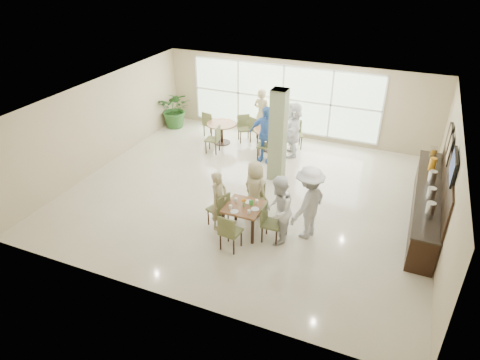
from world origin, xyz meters
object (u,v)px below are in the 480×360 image
at_px(main_table, 244,209).
at_px(teen_left, 219,201).
at_px(teen_far, 255,189).
at_px(teen_standing, 308,203).
at_px(buffet_counter, 427,202).
at_px(adult_a, 265,134).
at_px(teen_right, 278,210).
at_px(potted_plant, 176,109).
at_px(round_table_right, 271,134).
at_px(adult_b, 293,129).
at_px(round_table_left, 222,128).
at_px(adult_standing, 262,114).

height_order(main_table, teen_left, teen_left).
relative_size(teen_far, teen_standing, 0.81).
height_order(buffet_counter, adult_a, buffet_counter).
bearing_deg(teen_standing, teen_right, -32.34).
xyz_separation_m(potted_plant, teen_far, (5.03, -4.55, 0.04)).
bearing_deg(potted_plant, round_table_right, -7.83).
distance_m(main_table, teen_standing, 1.57).
bearing_deg(adult_b, main_table, -11.68).
height_order(buffet_counter, adult_b, buffet_counter).
height_order(main_table, buffet_counter, buffet_counter).
distance_m(main_table, round_table_left, 5.46).
height_order(main_table, round_table_left, same).
height_order(teen_left, adult_b, adult_b).
distance_m(round_table_right, potted_plant, 4.12).
relative_size(buffet_counter, adult_a, 2.50).
xyz_separation_m(round_table_right, teen_far, (0.95, -3.99, 0.18)).
xyz_separation_m(potted_plant, teen_standing, (6.55, -4.95, 0.22)).
xyz_separation_m(potted_plant, teen_left, (4.42, -5.45, 0.05)).
distance_m(round_table_right, adult_b, 0.88).
height_order(teen_right, teen_standing, teen_standing).
bearing_deg(adult_a, buffet_counter, -15.91).
relative_size(round_table_left, adult_b, 0.57).
bearing_deg(main_table, adult_standing, 106.08).
height_order(round_table_right, teen_right, teen_right).
distance_m(teen_far, teen_right, 1.28).
relative_size(teen_left, teen_standing, 0.82).
xyz_separation_m(main_table, teen_left, (-0.65, -0.05, 0.12)).
bearing_deg(buffet_counter, teen_standing, -145.37).
distance_m(round_table_left, potted_plant, 2.40).
bearing_deg(round_table_left, teen_far, -54.49).
bearing_deg(round_table_right, teen_right, -68.98).
bearing_deg(teen_left, adult_b, 1.79).
relative_size(main_table, adult_b, 0.49).
distance_m(adult_a, adult_b, 1.04).
bearing_deg(teen_far, adult_b, -63.46).
distance_m(teen_far, adult_b, 3.90).
bearing_deg(adult_standing, round_table_left, 54.77).
height_order(teen_left, adult_standing, adult_standing).
relative_size(teen_standing, adult_standing, 1.02).
distance_m(round_table_right, adult_a, 0.95).
xyz_separation_m(teen_far, teen_right, (0.92, -0.88, 0.10)).
bearing_deg(round_table_right, main_table, -78.48).
relative_size(teen_left, adult_a, 0.83).
distance_m(buffet_counter, teen_standing, 3.27).
relative_size(adult_a, adult_b, 1.01).
height_order(buffet_counter, potted_plant, buffet_counter).
height_order(main_table, teen_right, teen_right).
distance_m(potted_plant, adult_b, 4.94).
height_order(adult_a, adult_standing, adult_a).
height_order(round_table_right, teen_standing, teen_standing).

